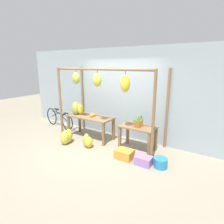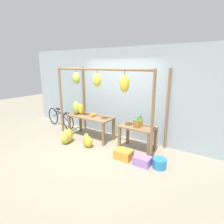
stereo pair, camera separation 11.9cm
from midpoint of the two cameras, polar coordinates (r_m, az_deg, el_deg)
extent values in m
plane|color=gray|center=(5.23, -5.09, -11.77)|extent=(20.00, 20.00, 0.00)
cube|color=#99A8B2|center=(5.93, 3.35, 5.60)|extent=(8.00, 0.08, 2.80)
cylinder|color=brown|center=(6.11, -14.67, 2.59)|extent=(0.07, 0.07, 2.20)
cylinder|color=brown|center=(4.35, 13.01, -2.00)|extent=(0.07, 0.07, 2.20)
cylinder|color=brown|center=(6.81, -8.19, 4.08)|extent=(0.07, 0.07, 2.20)
cylinder|color=brown|center=(5.29, 17.12, 0.62)|extent=(0.07, 0.07, 2.20)
cylinder|color=brown|center=(4.94, -3.38, 12.88)|extent=(3.06, 0.06, 0.06)
cylinder|color=brown|center=(5.47, -10.25, 12.17)|extent=(0.02, 0.02, 0.07)
ellipsoid|color=#9EB247|center=(5.48, -10.16, 10.12)|extent=(0.24, 0.22, 0.33)
cylinder|color=brown|center=(4.97, -3.90, 12.16)|extent=(0.02, 0.02, 0.07)
ellipsoid|color=gold|center=(4.99, -3.86, 9.71)|extent=(0.24, 0.21, 0.36)
cylinder|color=brown|center=(4.51, 4.67, 11.81)|extent=(0.02, 0.02, 0.08)
ellipsoid|color=gold|center=(4.52, 4.60, 8.61)|extent=(0.24, 0.22, 0.42)
cube|color=brown|center=(5.91, -5.98, -1.43)|extent=(1.49, 0.62, 0.04)
cube|color=brown|center=(6.29, -12.30, -4.12)|extent=(0.07, 0.07, 0.68)
cube|color=brown|center=(5.41, -2.00, -6.87)|extent=(0.07, 0.07, 0.68)
cube|color=brown|center=(6.64, -9.03, -2.98)|extent=(0.07, 0.07, 0.68)
cube|color=brown|center=(5.82, 1.07, -5.33)|extent=(0.07, 0.07, 0.68)
cube|color=brown|center=(5.09, 8.50, -4.56)|extent=(0.96, 0.56, 0.04)
cube|color=brown|center=(5.21, 2.94, -7.98)|extent=(0.07, 0.07, 0.64)
cube|color=brown|center=(4.85, 11.76, -10.00)|extent=(0.07, 0.07, 0.64)
cube|color=brown|center=(5.58, 5.43, -6.47)|extent=(0.07, 0.07, 0.64)
cube|color=brown|center=(5.25, 13.75, -8.20)|extent=(0.07, 0.07, 0.64)
ellipsoid|color=yellow|center=(6.12, -8.90, 0.83)|extent=(0.23, 0.22, 0.33)
ellipsoid|color=gold|center=(6.21, -9.01, 1.17)|extent=(0.22, 0.24, 0.36)
ellipsoid|color=yellow|center=(6.30, -10.05, 1.18)|extent=(0.39, 0.37, 0.34)
ellipsoid|color=#9EB247|center=(6.14, -10.32, 1.21)|extent=(0.32, 0.31, 0.42)
sphere|color=orange|center=(5.90, -4.66, -0.81)|extent=(0.08, 0.08, 0.08)
sphere|color=orange|center=(5.78, -5.62, -1.12)|extent=(0.09, 0.09, 0.09)
sphere|color=orange|center=(5.96, -5.53, -0.62)|extent=(0.09, 0.09, 0.09)
sphere|color=orange|center=(5.87, -4.98, -0.87)|extent=(0.08, 0.08, 0.08)
sphere|color=orange|center=(5.86, -5.64, -0.97)|extent=(0.07, 0.07, 0.07)
sphere|color=orange|center=(5.79, -5.49, -1.10)|extent=(0.09, 0.09, 0.09)
cylinder|color=olive|center=(5.00, 8.01, -3.44)|extent=(0.15, 0.15, 0.20)
cone|color=#428442|center=(4.96, 8.06, -1.91)|extent=(0.10, 0.10, 0.08)
cylinder|color=olive|center=(5.03, 7.93, -3.45)|extent=(0.14, 0.14, 0.18)
cone|color=#428442|center=(4.98, 7.99, -1.83)|extent=(0.10, 0.10, 0.12)
cylinder|color=olive|center=(4.94, 8.55, -3.70)|extent=(0.12, 0.12, 0.19)
cone|color=#337538|center=(4.90, 8.62, -1.93)|extent=(0.08, 0.08, 0.13)
cylinder|color=#A3702D|center=(5.08, 9.42, -3.27)|extent=(0.12, 0.12, 0.19)
cone|color=#428442|center=(5.03, 9.49, -1.57)|extent=(0.08, 0.08, 0.12)
cylinder|color=#B27F38|center=(5.04, 8.94, -3.42)|extent=(0.14, 0.14, 0.18)
cone|color=#428442|center=(4.99, 9.01, -1.74)|extent=(0.10, 0.10, 0.12)
ellipsoid|color=gold|center=(5.81, -12.77, -7.28)|extent=(0.32, 0.34, 0.39)
ellipsoid|color=yellow|center=(5.88, -12.33, -6.88)|extent=(0.23, 0.21, 0.41)
ellipsoid|color=yellow|center=(5.89, -13.17, -7.08)|extent=(0.29, 0.28, 0.37)
ellipsoid|color=gold|center=(5.84, -13.73, -7.58)|extent=(0.25, 0.24, 0.32)
ellipsoid|color=gold|center=(5.73, -13.53, -7.54)|extent=(0.37, 0.38, 0.41)
ellipsoid|color=gold|center=(5.40, -6.54, -9.06)|extent=(0.32, 0.32, 0.32)
ellipsoid|color=#9EB247|center=(5.42, -7.17, -8.51)|extent=(0.18, 0.20, 0.41)
cube|color=orange|center=(4.80, 4.24, -12.76)|extent=(0.43, 0.31, 0.23)
cylinder|color=teal|center=(4.56, 15.05, -14.89)|extent=(0.31, 0.31, 0.22)
torus|color=black|center=(7.69, -17.03, -1.17)|extent=(0.65, 0.14, 0.65)
torus|color=black|center=(6.85, -12.75, -2.77)|extent=(0.65, 0.14, 0.65)
cylinder|color=black|center=(7.21, -15.13, -0.16)|extent=(0.86, 0.17, 0.03)
cylinder|color=black|center=(7.45, -16.12, -0.68)|extent=(0.52, 0.11, 0.26)
cylinder|color=black|center=(7.02, -13.97, -1.43)|extent=(0.52, 0.11, 0.26)
cylinder|color=black|center=(7.30, -15.69, 0.39)|extent=(0.02, 0.02, 0.10)
cube|color=black|center=(7.29, -15.73, 0.93)|extent=(0.21, 0.11, 0.04)
cylinder|color=black|center=(6.86, -13.35, -0.35)|extent=(0.02, 0.02, 0.10)
cube|color=#9970B7|center=(4.59, 10.00, -14.46)|extent=(0.39, 0.28, 0.21)
camera|label=1|loc=(0.06, -89.36, 0.16)|focal=30.00mm
camera|label=2|loc=(0.06, 90.64, -0.16)|focal=30.00mm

